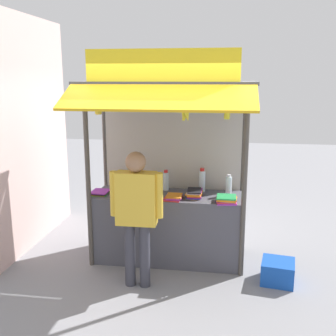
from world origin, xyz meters
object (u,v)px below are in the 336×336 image
water_bottle_mid_left (202,180)px  water_bottle_back_left (134,181)px  magazine_stack_mid_right (194,193)px  banana_bunch_rightmost (227,114)px  magazine_stack_rear_center (227,199)px  magazine_stack_far_left (100,193)px  water_bottle_right (229,186)px  vendor_person (136,207)px  banana_bunch_inner_right (185,113)px  magazine_stack_center (174,197)px  banana_bunch_inner_left (98,109)px  water_bottle_front_left (166,181)px  plastic_crate (278,272)px

water_bottle_mid_left → water_bottle_back_left: size_ratio=1.13×
magazine_stack_mid_right → banana_bunch_rightmost: (0.38, -0.37, 1.03)m
magazine_stack_rear_center → magazine_stack_far_left: bearing=175.3°
magazine_stack_rear_center → water_bottle_right: bearing=86.0°
water_bottle_back_left → magazine_stack_rear_center: water_bottle_back_left is taller
magazine_stack_mid_right → vendor_person: vendor_person is taller
water_bottle_mid_left → vendor_person: 1.19m
water_bottle_mid_left → banana_bunch_inner_right: 1.15m
magazine_stack_rear_center → magazine_stack_center: (-0.65, 0.04, -0.01)m
magazine_stack_center → magazine_stack_far_left: magazine_stack_center is taller
water_bottle_back_left → vendor_person: 0.94m
vendor_person → magazine_stack_mid_right: bearing=-130.0°
magazine_stack_mid_right → banana_bunch_inner_left: size_ratio=1.25×
water_bottle_back_left → water_bottle_right: 1.25m
water_bottle_right → magazine_stack_rear_center: 0.31m
magazine_stack_center → banana_bunch_rightmost: bearing=-20.6°
banana_bunch_inner_left → vendor_person: bearing=-33.0°
water_bottle_front_left → water_bottle_right: bearing=-9.5°
water_bottle_right → plastic_crate: 1.18m
water_bottle_mid_left → banana_bunch_rightmost: size_ratio=1.11×
water_bottle_mid_left → magazine_stack_center: (-0.32, -0.42, -0.12)m
magazine_stack_far_left → magazine_stack_mid_right: 1.22m
banana_bunch_inner_left → banana_bunch_rightmost: bearing=0.0°
water_bottle_front_left → plastic_crate: 1.79m
magazine_stack_mid_right → banana_bunch_inner_left: banana_bunch_inner_left is taller
water_bottle_mid_left → magazine_stack_rear_center: size_ratio=1.14×
vendor_person → banana_bunch_inner_left: bearing=-33.4°
water_bottle_mid_left → water_bottle_front_left: bearing=-176.8°
water_bottle_front_left → magazine_stack_rear_center: 0.92m
water_bottle_front_left → magazine_stack_far_left: water_bottle_front_left is taller
water_bottle_front_left → magazine_stack_rear_center: (0.80, -0.44, -0.09)m
banana_bunch_inner_right → vendor_person: bearing=-146.8°
magazine_stack_center → vendor_person: bearing=-121.1°
water_bottle_back_left → magazine_stack_mid_right: (0.82, -0.20, -0.08)m
magazine_stack_far_left → magazine_stack_rear_center: bearing=-4.7°
vendor_person → plastic_crate: bearing=-169.1°
water_bottle_front_left → water_bottle_mid_left: (0.48, 0.03, 0.02)m
water_bottle_mid_left → banana_bunch_inner_left: size_ratio=1.26×
magazine_stack_center → banana_bunch_rightmost: (0.62, -0.23, 1.05)m
banana_bunch_inner_left → banana_bunch_rightmost: (1.46, 0.00, -0.04)m
magazine_stack_rear_center → plastic_crate: 1.03m
water_bottle_back_left → magazine_stack_mid_right: water_bottle_back_left is taller
magazine_stack_mid_right → vendor_person: (-0.58, -0.70, 0.02)m
banana_bunch_inner_right → vendor_person: (-0.50, -0.33, -1.01)m
water_bottle_back_left → banana_bunch_inner_left: 1.17m
magazine_stack_center → banana_bunch_inner_right: (0.16, -0.24, 1.05)m
plastic_crate → water_bottle_right: bearing=140.2°
banana_bunch_inner_right → banana_bunch_inner_left: 1.00m
magazine_stack_rear_center → plastic_crate: size_ratio=0.73×
magazine_stack_center → magazine_stack_mid_right: magazine_stack_mid_right is taller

